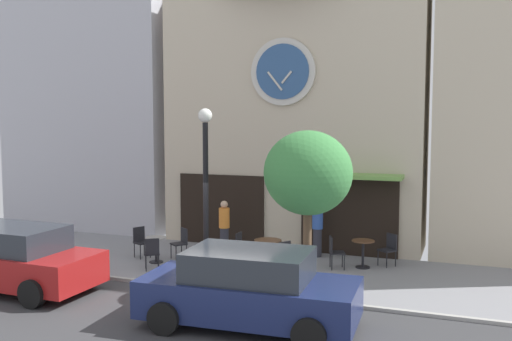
# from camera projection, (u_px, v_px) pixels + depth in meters

# --- Properties ---
(ground_plane) EXTENTS (27.54, 10.07, 0.13)m
(ground_plane) POSITION_uv_depth(u_px,v_px,m) (208.00, 295.00, 13.53)
(ground_plane) COLOR gray
(clock_building) EXTENTS (8.42, 3.35, 10.50)m
(clock_building) POSITION_uv_depth(u_px,v_px,m) (293.00, 78.00, 18.61)
(clock_building) COLOR beige
(clock_building) RESTS_ON ground_plane
(neighbor_building_left) EXTENTS (6.68, 4.18, 12.68)m
(neighbor_building_left) POSITION_uv_depth(u_px,v_px,m) (105.00, 61.00, 22.29)
(neighbor_building_left) COLOR #B2B2BC
(neighbor_building_left) RESTS_ON ground_plane
(street_lamp) EXTENTS (0.36, 0.36, 4.39)m
(street_lamp) POSITION_uv_depth(u_px,v_px,m) (206.00, 193.00, 14.66)
(street_lamp) COLOR black
(street_lamp) RESTS_ON ground_plane
(street_tree) EXTENTS (2.07, 1.87, 3.87)m
(street_tree) POSITION_uv_depth(u_px,v_px,m) (308.00, 174.00, 13.22)
(street_tree) COLOR brown
(street_tree) RESTS_ON ground_plane
(cafe_table_leftmost) EXTENTS (0.60, 0.60, 0.74)m
(cafe_table_leftmost) POSITION_uv_depth(u_px,v_px,m) (156.00, 246.00, 16.43)
(cafe_table_leftmost) COLOR black
(cafe_table_leftmost) RESTS_ON ground_plane
(cafe_table_near_door) EXTENTS (0.77, 0.77, 0.77)m
(cafe_table_near_door) POSITION_uv_depth(u_px,v_px,m) (268.00, 247.00, 15.91)
(cafe_table_near_door) COLOR black
(cafe_table_near_door) RESTS_ON ground_plane
(cafe_table_near_curb) EXTENTS (0.63, 0.63, 0.77)m
(cafe_table_near_curb) POSITION_uv_depth(u_px,v_px,m) (363.00, 250.00, 15.84)
(cafe_table_near_curb) COLOR black
(cafe_table_near_curb) RESTS_ON ground_plane
(cafe_chair_near_tree) EXTENTS (0.55, 0.55, 0.90)m
(cafe_chair_near_tree) POSITION_uv_depth(u_px,v_px,m) (152.00, 251.00, 15.57)
(cafe_chair_near_tree) COLOR black
(cafe_chair_near_tree) RESTS_ON ground_plane
(cafe_chair_facing_street) EXTENTS (0.56, 0.56, 0.90)m
(cafe_chair_facing_street) POSITION_uv_depth(u_px,v_px,m) (181.00, 241.00, 16.88)
(cafe_chair_facing_street) COLOR black
(cafe_chair_facing_street) RESTS_ON ground_plane
(cafe_chair_under_awning) EXTENTS (0.52, 0.52, 0.90)m
(cafe_chair_under_awning) POSITION_uv_depth(u_px,v_px,m) (334.00, 250.00, 15.73)
(cafe_chair_under_awning) COLOR black
(cafe_chair_under_awning) RESTS_ON ground_plane
(cafe_chair_curbside) EXTENTS (0.54, 0.54, 0.90)m
(cafe_chair_curbside) POSITION_uv_depth(u_px,v_px,m) (141.00, 240.00, 17.06)
(cafe_chair_curbside) COLOR black
(cafe_chair_curbside) RESTS_ON ground_plane
(cafe_chair_by_entrance) EXTENTS (0.56, 0.56, 0.90)m
(cafe_chair_by_entrance) POSITION_uv_depth(u_px,v_px,m) (282.00, 255.00, 15.19)
(cafe_chair_by_entrance) COLOR black
(cafe_chair_by_entrance) RESTS_ON ground_plane
(cafe_chair_corner) EXTENTS (0.56, 0.56, 0.90)m
(cafe_chair_corner) POSITION_uv_depth(u_px,v_px,m) (389.00, 247.00, 16.07)
(cafe_chair_corner) COLOR black
(cafe_chair_corner) RESTS_ON ground_plane
(cafe_chair_outer) EXTENTS (0.41, 0.41, 0.90)m
(cafe_chair_outer) POSITION_uv_depth(u_px,v_px,m) (242.00, 246.00, 16.23)
(cafe_chair_outer) COLOR black
(cafe_chair_outer) RESTS_ON ground_plane
(pedestrian_blue) EXTENTS (0.40, 0.40, 1.67)m
(pedestrian_blue) POSITION_uv_depth(u_px,v_px,m) (317.00, 228.00, 17.08)
(pedestrian_blue) COLOR #2D2D38
(pedestrian_blue) RESTS_ON ground_plane
(pedestrian_orange) EXTENTS (0.45, 0.45, 1.67)m
(pedestrian_orange) POSITION_uv_depth(u_px,v_px,m) (224.00, 227.00, 17.22)
(pedestrian_orange) COLOR #2D2D38
(pedestrian_orange) RESTS_ON ground_plane
(parked_car_red) EXTENTS (4.34, 2.09, 1.55)m
(parked_car_red) POSITION_uv_depth(u_px,v_px,m) (13.00, 259.00, 13.81)
(parked_car_red) COLOR maroon
(parked_car_red) RESTS_ON ground_plane
(parked_car_navy) EXTENTS (4.39, 2.20, 1.55)m
(parked_car_navy) POSITION_uv_depth(u_px,v_px,m) (249.00, 289.00, 11.35)
(parked_car_navy) COLOR navy
(parked_car_navy) RESTS_ON ground_plane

